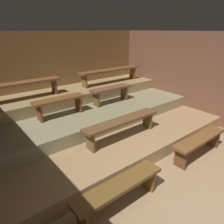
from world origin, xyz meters
The scene contains 13 objects.
ground centered at (0.00, 2.39, -0.04)m, with size 6.47×5.59×0.08m, color #987956.
wall_back centered at (0.00, 4.82, 1.21)m, with size 6.47×0.06×2.43m, color brown.
wall_right centered at (2.86, 2.39, 1.21)m, with size 0.06×5.59×2.43m, color brown.
platform_lower centered at (0.00, 2.97, 0.14)m, with size 5.67×3.64×0.29m, color #A07B52.
platform_middle centered at (0.00, 3.54, 0.43)m, with size 5.67×2.50×0.29m, color gray.
platform_upper centered at (0.00, 4.18, 0.72)m, with size 5.67×1.21×0.29m, color #977D50.
bench_floor_left centered at (-1.08, 0.78, 0.35)m, with size 1.48×0.31×0.44m.
bench_floor_right centered at (1.08, 0.78, 0.35)m, with size 1.48×0.31×0.44m.
bench_lower_center centered at (0.01, 1.95, 0.65)m, with size 1.84×0.31×0.44m.
bench_middle_left centered at (-0.75, 3.27, 0.91)m, with size 1.21×0.31×0.44m.
bench_middle_right centered at (0.75, 3.27, 0.91)m, with size 1.21×0.31×0.44m.
bench_upper_left centered at (-1.44, 4.15, 1.23)m, with size 2.18×0.31×0.44m.
bench_upper_right centered at (1.44, 4.15, 1.23)m, with size 2.18×0.31×0.44m.
Camera 1 is at (-2.63, -0.99, 2.47)m, focal length 33.26 mm.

